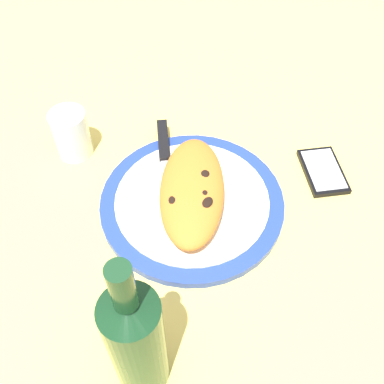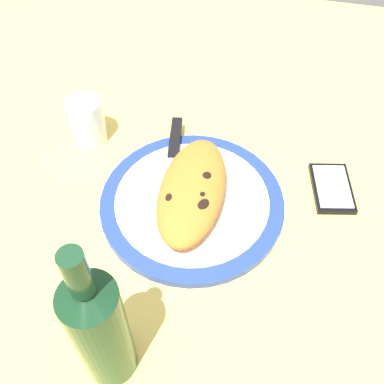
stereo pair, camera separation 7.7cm
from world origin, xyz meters
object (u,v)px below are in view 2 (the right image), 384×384
Objects in this scene: fork at (234,187)px; wine_bottle at (100,329)px; plate at (192,203)px; calzone at (195,190)px; water_glass at (88,124)px; knife at (174,149)px; smartphone at (332,188)px.

wine_bottle is (-32.90, 11.29, 9.53)cm from fork.
plate is 1.34× the size of calzone.
calzone is at bearing -115.74° from water_glass.
wine_bottle reaches higher than knife.
knife reaches higher than plate.
smartphone is at bearing -36.80° from wine_bottle.
fork is at bearing 106.07° from smartphone.
knife is at bearing 1.85° from wine_bottle.
wine_bottle is (-40.26, -18.54, 7.59)cm from water_glass.
water_glass is (1.12, 17.27, 1.64)cm from knife.
calzone is at bearing -9.90° from wine_bottle.
water_glass is at bearing 76.14° from fork.
plate reaches higher than smartphone.
smartphone is at bearing -93.01° from water_glass.
calzone reaches higher than fork.
calzone is 7.77cm from fork.
fork reaches higher than smartphone.
smartphone is at bearing -68.87° from plate.
calzone is at bearing -148.40° from knife.
wine_bottle is (-39.14, -1.26, 9.23)cm from knife.
fork is 0.68× the size of knife.
calzone is 2.54× the size of water_glass.
plate is at bearing -9.17° from wine_bottle.
water_glass is at bearing 63.40° from plate.
calzone is 30.20cm from wine_bottle.
knife is (10.48, 5.89, 1.49)cm from plate.
fork reaches higher than plate.
fork is 36.06cm from wine_bottle.
knife is 17.39cm from water_glass.
knife is 29.63cm from smartphone.
water_glass is (11.37, 23.58, -0.36)cm from calzone.
water_glass reaches higher than calzone.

